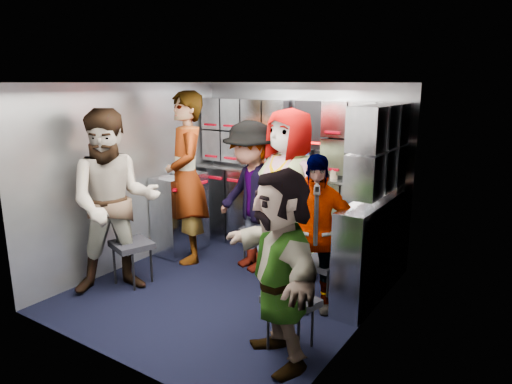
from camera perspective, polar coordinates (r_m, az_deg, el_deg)
The scene contains 29 objects.
floor at distance 4.87m, azimuth -3.23°, elevation -12.03°, with size 3.00×3.00×0.00m, color black.
wall_back at distance 5.77m, azimuth 5.55°, elevation 2.96°, with size 2.80×0.04×2.10m, color #8F939C.
wall_left at distance 5.46m, azimuth -15.28°, elevation 1.95°, with size 0.04×3.00×2.10m, color #8F939C.
wall_right at distance 3.87m, azimuth 13.46°, elevation -2.58°, with size 0.04×3.00×2.10m, color #8F939C.
ceiling at distance 4.40m, azimuth -3.60°, elevation 13.50°, with size 2.80×3.00×0.02m, color silver.
cart_bank_back at distance 5.71m, azimuth 4.44°, elevation -2.84°, with size 2.68×0.38×0.99m, color #8E939C.
cart_bank_left at distance 5.82m, azimuth -9.45°, elevation -2.68°, with size 0.38×0.76×0.99m, color #8E939C.
counter at distance 5.59m, azimuth 4.53°, elevation 2.28°, with size 2.68×0.42×0.03m, color #B7BABF.
locker_bank_back at distance 5.57m, azimuth 4.92°, elevation 7.18°, with size 2.68×0.28×0.82m, color #8E939C.
locker_bank_right at distance 4.48m, azimuth 15.07°, elevation 5.24°, with size 0.28×1.00×0.82m, color #8E939C.
right_cabinet at distance 4.63m, azimuth 13.92°, elevation -7.11°, with size 0.28×1.20×1.00m, color #8E939C.
coffee_niche at distance 5.54m, azimuth 6.86°, elevation 6.90°, with size 0.46×0.16×0.84m, color black, non-canonical shape.
red_latch_strip at distance 5.45m, azimuth 3.49°, elevation 0.55°, with size 2.60×0.02×0.03m, color #9B000F.
jump_seat_near_left at distance 5.02m, azimuth -15.27°, elevation -6.61°, with size 0.49×0.48×0.47m.
jump_seat_mid_left at distance 5.40m, azimuth 0.44°, elevation -4.98°, with size 0.38×0.36×0.44m.
jump_seat_center at distance 5.21m, azimuth 4.99°, elevation -5.36°, with size 0.51×0.50×0.48m.
jump_seat_mid_right at distance 4.54m, azimuth 8.09°, elevation -9.09°, with size 0.39×0.37×0.41m.
jump_seat_near_right at distance 3.73m, azimuth 4.37°, elevation -13.77°, with size 0.46×0.45×0.44m.
attendant_standing at distance 5.43m, azimuth -8.67°, elevation 1.75°, with size 0.73×0.48×2.02m, color black.
attendant_arc_a at distance 4.76m, azimuth -17.27°, elevation -1.30°, with size 0.91×0.71×1.86m, color black.
attendant_arc_b at distance 5.12m, azimuth -0.65°, elevation -0.60°, with size 1.10×0.63×1.70m, color black.
attendant_arc_c at distance 4.91m, azimuth 4.10°, elevation -0.37°, with size 0.90×0.59×1.85m, color black.
attendant_arc_d at distance 4.25m, azimuth 7.21°, elevation -5.17°, with size 0.87×0.36×1.49m, color black.
attendant_arc_e at distance 3.43m, azimuth 3.00°, elevation -9.47°, with size 1.41×0.45×1.52m, color black.
bottle_left at distance 5.76m, azimuth 0.32°, elevation 4.02°, with size 0.07×0.07×0.24m, color white.
bottle_mid at distance 5.69m, azimuth 1.36°, elevation 3.87°, with size 0.07×0.07×0.23m, color white.
bottle_right at distance 5.42m, azimuth 6.37°, elevation 3.37°, with size 0.06×0.06×0.25m, color white.
cup_left at distance 5.76m, azimuth 0.27°, elevation 3.35°, with size 0.07×0.07×0.11m, color tan.
cup_right at distance 5.28m, azimuth 9.70°, elevation 2.24°, with size 0.08×0.08×0.11m, color tan.
Camera 1 is at (2.64, -3.52, 2.10)m, focal length 32.00 mm.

